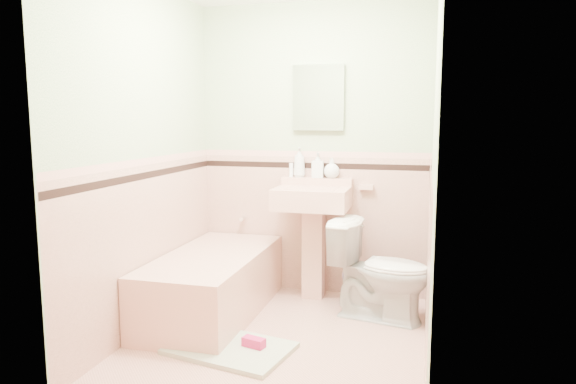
% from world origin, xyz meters
% --- Properties ---
extents(floor, '(2.20, 2.20, 0.00)m').
position_xyz_m(floor, '(0.00, 0.00, 0.00)').
color(floor, '#D8A18D').
rests_on(floor, ground).
extents(wall_back, '(2.50, 0.00, 2.50)m').
position_xyz_m(wall_back, '(0.00, 1.10, 1.25)').
color(wall_back, beige).
rests_on(wall_back, ground).
extents(wall_front, '(2.50, 0.00, 2.50)m').
position_xyz_m(wall_front, '(0.00, -1.10, 1.25)').
color(wall_front, beige).
rests_on(wall_front, ground).
extents(wall_left, '(0.00, 2.50, 2.50)m').
position_xyz_m(wall_left, '(-1.00, 0.00, 1.25)').
color(wall_left, beige).
rests_on(wall_left, ground).
extents(wall_right, '(0.00, 2.50, 2.50)m').
position_xyz_m(wall_right, '(1.00, 0.00, 1.25)').
color(wall_right, beige).
rests_on(wall_right, ground).
extents(wainscot_back, '(2.00, 0.00, 2.00)m').
position_xyz_m(wainscot_back, '(0.00, 1.09, 0.60)').
color(wainscot_back, '#DAA592').
rests_on(wainscot_back, ground).
extents(wainscot_front, '(2.00, 0.00, 2.00)m').
position_xyz_m(wainscot_front, '(0.00, -1.09, 0.60)').
color(wainscot_front, '#DAA592').
rests_on(wainscot_front, ground).
extents(wainscot_left, '(0.00, 2.20, 2.20)m').
position_xyz_m(wainscot_left, '(-0.99, 0.00, 0.60)').
color(wainscot_left, '#DAA592').
rests_on(wainscot_left, ground).
extents(wainscot_right, '(0.00, 2.20, 2.20)m').
position_xyz_m(wainscot_right, '(0.99, 0.00, 0.60)').
color(wainscot_right, '#DAA592').
rests_on(wainscot_right, ground).
extents(accent_back, '(2.00, 0.00, 2.00)m').
position_xyz_m(accent_back, '(0.00, 1.08, 1.12)').
color(accent_back, black).
rests_on(accent_back, ground).
extents(accent_front, '(2.00, 0.00, 2.00)m').
position_xyz_m(accent_front, '(0.00, -1.08, 1.12)').
color(accent_front, black).
rests_on(accent_front, ground).
extents(accent_left, '(0.00, 2.20, 2.20)m').
position_xyz_m(accent_left, '(-0.98, 0.00, 1.12)').
color(accent_left, black).
rests_on(accent_left, ground).
extents(accent_right, '(0.00, 2.20, 2.20)m').
position_xyz_m(accent_right, '(0.98, 0.00, 1.12)').
color(accent_right, black).
rests_on(accent_right, ground).
extents(cap_back, '(2.00, 0.00, 2.00)m').
position_xyz_m(cap_back, '(0.00, 1.08, 1.22)').
color(cap_back, '#D89C8E').
rests_on(cap_back, ground).
extents(cap_front, '(2.00, 0.00, 2.00)m').
position_xyz_m(cap_front, '(0.00, -1.08, 1.22)').
color(cap_front, '#D89C8E').
rests_on(cap_front, ground).
extents(cap_left, '(0.00, 2.20, 2.20)m').
position_xyz_m(cap_left, '(-0.98, 0.00, 1.22)').
color(cap_left, '#D89C8E').
rests_on(cap_left, ground).
extents(cap_right, '(0.00, 2.20, 2.20)m').
position_xyz_m(cap_right, '(0.98, 0.00, 1.22)').
color(cap_right, '#D89C8E').
rests_on(cap_right, ground).
extents(bathtub, '(0.70, 1.50, 0.45)m').
position_xyz_m(bathtub, '(-0.63, 0.33, 0.23)').
color(bathtub, '#D39C89').
rests_on(bathtub, floor).
extents(tub_faucet, '(0.04, 0.12, 0.04)m').
position_xyz_m(tub_faucet, '(-0.63, 1.05, 0.63)').
color(tub_faucet, silver).
rests_on(tub_faucet, wall_back).
extents(sink, '(0.61, 0.50, 0.96)m').
position_xyz_m(sink, '(0.05, 0.86, 0.48)').
color(sink, '#D39C89').
rests_on(sink, floor).
extents(sink_faucet, '(0.02, 0.02, 0.10)m').
position_xyz_m(sink_faucet, '(0.05, 1.00, 0.95)').
color(sink_faucet, silver).
rests_on(sink_faucet, sink).
extents(medicine_cabinet, '(0.44, 0.04, 0.55)m').
position_xyz_m(medicine_cabinet, '(0.05, 1.07, 1.70)').
color(medicine_cabinet, white).
rests_on(medicine_cabinet, wall_back).
extents(soap_dish, '(0.12, 0.07, 0.04)m').
position_xyz_m(soap_dish, '(0.47, 1.06, 0.95)').
color(soap_dish, '#D39C89').
rests_on(soap_dish, wall_back).
extents(soap_bottle_left, '(0.13, 0.13, 0.26)m').
position_xyz_m(soap_bottle_left, '(-0.11, 1.04, 1.15)').
color(soap_bottle_left, '#B2B2B2').
rests_on(soap_bottle_left, sink).
extents(soap_bottle_mid, '(0.10, 0.11, 0.21)m').
position_xyz_m(soap_bottle_mid, '(0.06, 1.04, 1.13)').
color(soap_bottle_mid, '#B2B2B2').
rests_on(soap_bottle_mid, sink).
extents(soap_bottle_right, '(0.17, 0.17, 0.17)m').
position_xyz_m(soap_bottle_right, '(0.18, 1.04, 1.11)').
color(soap_bottle_right, '#B2B2B2').
rests_on(soap_bottle_right, sink).
extents(tube, '(0.04, 0.04, 0.12)m').
position_xyz_m(tube, '(-0.18, 1.04, 1.08)').
color(tube, white).
rests_on(tube, sink).
extents(toilet, '(0.81, 0.57, 0.76)m').
position_xyz_m(toilet, '(0.65, 0.56, 0.38)').
color(toilet, white).
rests_on(toilet, floor).
extents(bucket, '(0.28, 0.28, 0.24)m').
position_xyz_m(bucket, '(0.43, 0.85, 0.12)').
color(bucket, '#1A199A').
rests_on(bucket, floor).
extents(bath_mat, '(0.87, 0.66, 0.03)m').
position_xyz_m(bath_mat, '(-0.26, -0.27, 0.02)').
color(bath_mat, '#A1AC90').
rests_on(bath_mat, floor).
extents(shoe, '(0.16, 0.11, 0.06)m').
position_xyz_m(shoe, '(-0.10, -0.24, 0.06)').
color(shoe, '#BF1E59').
rests_on(shoe, bath_mat).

